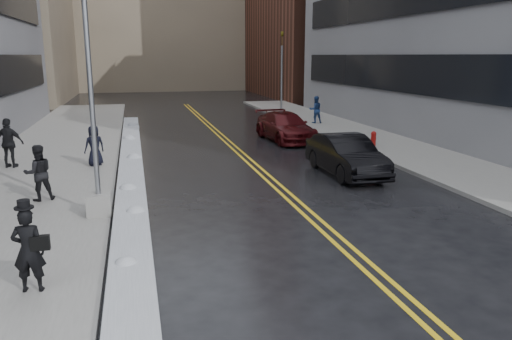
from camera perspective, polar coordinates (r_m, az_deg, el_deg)
ground at (r=12.86m, az=-2.96°, el=-7.33°), size 160.00×160.00×0.00m
sidewalk_west at (r=22.57m, az=-22.46°, el=0.78°), size 5.50×50.00×0.15m
sidewalk_east at (r=25.43m, az=15.24°, el=2.59°), size 4.00×50.00×0.15m
lane_line_left at (r=22.77m, az=-1.90°, el=1.69°), size 0.12×50.00×0.01m
lane_line_right at (r=22.84m, az=-1.16°, el=1.72°), size 0.12×50.00×0.01m
snow_ridge at (r=20.32m, az=-14.08°, el=0.39°), size 0.90×30.00×0.34m
building_far at (r=72.28m, az=-10.89°, el=17.95°), size 36.00×16.00×22.00m
lamppost at (r=14.03m, az=-18.07°, el=4.44°), size 0.65×0.65×7.62m
fire_hydrant at (r=24.88m, az=13.28°, el=3.59°), size 0.26×0.26×0.73m
traffic_signal at (r=37.44m, az=2.95°, el=11.34°), size 0.16×0.20×6.00m
pedestrian_fedora at (r=10.20m, az=-24.56°, el=-8.34°), size 0.62×0.44×1.61m
pedestrian_b at (r=16.39m, az=-23.61°, el=-0.30°), size 0.99×0.87×1.71m
pedestrian_c at (r=20.88m, az=-17.99°, el=2.67°), size 0.93×0.78×1.61m
pedestrian_d at (r=21.72m, az=-26.39°, el=2.78°), size 1.22×0.75×1.94m
pedestrian_east at (r=32.83m, az=6.82°, el=6.87°), size 0.85×0.66×1.73m
car_black at (r=19.20m, az=10.26°, el=1.66°), size 1.69×4.65×1.52m
car_maroon at (r=26.72m, az=3.36°, el=4.96°), size 2.47×5.27×1.49m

